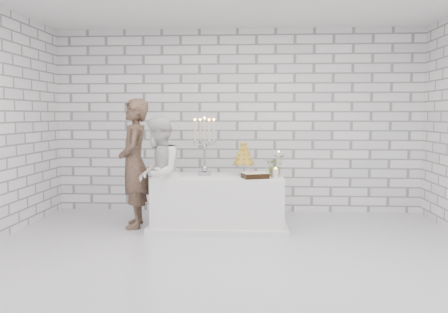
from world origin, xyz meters
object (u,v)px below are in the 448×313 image
croquembouche (244,158)px  groom (134,163)px  bride (158,174)px  candelabra (205,146)px  cake_table (218,202)px

croquembouche → groom: bearing=-177.4°
bride → croquembouche: bearing=103.3°
candelabra → croquembouche: size_ratio=1.67×
groom → candelabra: bearing=79.1°
bride → croquembouche: (1.16, 0.33, 0.20)m
bride → candelabra: bearing=111.5°
bride → croquembouche: size_ratio=3.23×
cake_table → groom: bearing=178.2°
cake_table → croquembouche: bearing=17.2°
candelabra → cake_table: bearing=-14.1°
groom → bride: groom is taller
cake_table → bride: (-0.80, -0.22, 0.42)m
groom → cake_table: bearing=76.6°
bride → candelabra: size_ratio=1.93×
groom → croquembouche: 1.56m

